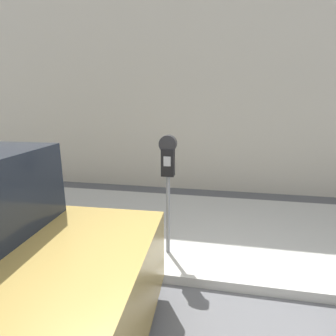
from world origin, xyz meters
The scene contains 3 objects.
sidewalk centered at (0.00, 2.20, 0.06)m, with size 24.00×2.80×0.12m.
building_facade centered at (0.00, 4.54, 3.12)m, with size 24.00×0.30×6.24m.
parking_meter centered at (-0.60, 1.30, 1.32)m, with size 0.22×0.13×1.62m.
Camera 1 is at (-0.01, -1.88, 2.16)m, focal length 28.00 mm.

